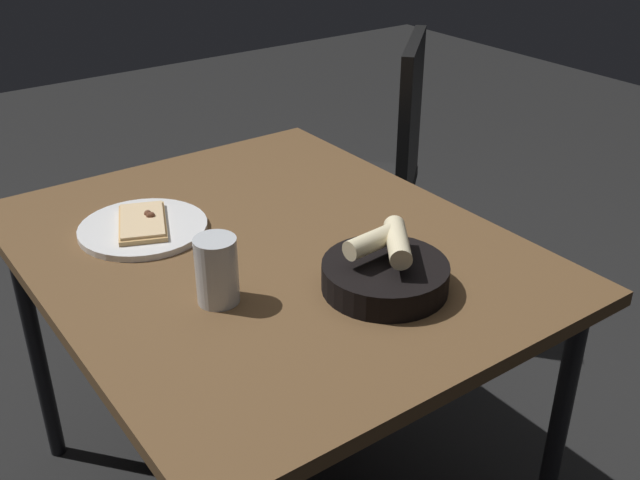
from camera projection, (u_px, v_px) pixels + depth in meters
name	position (u px, v px, depth m)	size (l,w,h in m)	color
dining_table	(268.00, 271.00, 1.58)	(1.11, 0.91, 0.74)	brown
pizza_plate	(143.00, 227.00, 1.60)	(0.27, 0.27, 0.04)	white
bread_basket	(385.00, 272.00, 1.39)	(0.24, 0.24, 0.11)	black
beer_glass	(217.00, 273.00, 1.34)	(0.08, 0.08, 0.13)	silver
chair_near	(374.00, 164.00, 2.48)	(0.62, 0.62, 0.95)	black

